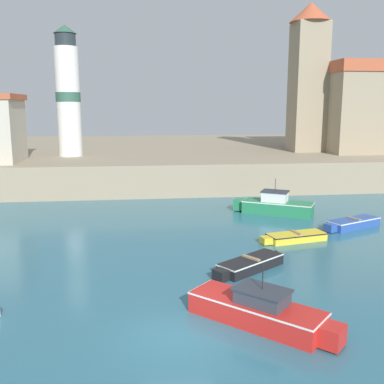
# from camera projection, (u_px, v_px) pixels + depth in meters

# --- Properties ---
(ground_plane) EXTENTS (200.00, 200.00, 0.00)m
(ground_plane) POSITION_uv_depth(u_px,v_px,m) (180.00, 337.00, 15.18)
(ground_plane) COLOR #2D667A
(quay_seawall) EXTENTS (120.00, 40.00, 2.84)m
(quay_seawall) POSITION_uv_depth(u_px,v_px,m) (149.00, 157.00, 57.21)
(quay_seawall) COLOR gray
(quay_seawall) RESTS_ON ground
(motorboat_red_0) EXTENTS (4.91, 4.77, 2.26)m
(motorboat_red_0) POSITION_uv_depth(u_px,v_px,m) (260.00, 310.00, 16.02)
(motorboat_red_0) COLOR red
(motorboat_red_0) RESTS_ON ground
(dinghy_yellow_1) EXTENTS (4.17, 1.93, 0.53)m
(dinghy_yellow_1) POSITION_uv_depth(u_px,v_px,m) (295.00, 237.00, 26.04)
(dinghy_yellow_1) COLOR yellow
(dinghy_yellow_1) RESTS_ON ground
(dinghy_blue_3) EXTENTS (4.28, 2.63, 0.65)m
(dinghy_blue_3) POSITION_uv_depth(u_px,v_px,m) (352.00, 223.00, 28.85)
(dinghy_blue_3) COLOR #284C9E
(dinghy_blue_3) RESTS_ON ground
(motorboat_green_4) EXTENTS (5.67, 3.99, 2.59)m
(motorboat_green_4) POSITION_uv_depth(u_px,v_px,m) (275.00, 205.00, 32.59)
(motorboat_green_4) COLOR #237A4C
(motorboat_green_4) RESTS_ON ground
(dinghy_black_5) EXTENTS (3.89, 3.15, 0.62)m
(dinghy_black_5) POSITION_uv_depth(u_px,v_px,m) (249.00, 264.00, 21.39)
(dinghy_black_5) COLOR black
(dinghy_black_5) RESTS_ON ground
(church) EXTENTS (14.68, 14.39, 15.55)m
(church) POSITION_uv_depth(u_px,v_px,m) (353.00, 104.00, 51.18)
(church) COLOR gray
(church) RESTS_ON quay_seawall
(lighthouse) EXTENTS (2.37, 2.37, 12.48)m
(lighthouse) POSITION_uv_depth(u_px,v_px,m) (68.00, 94.00, 43.69)
(lighthouse) COLOR silver
(lighthouse) RESTS_ON quay_seawall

